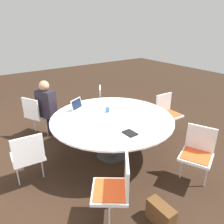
{
  "coord_description": "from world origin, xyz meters",
  "views": [
    {
      "loc": [
        -2.79,
        1.97,
        2.3
      ],
      "look_at": [
        0.0,
        0.0,
        0.85
      ],
      "focal_mm": 35.0,
      "sensor_mm": 36.0,
      "label": 1
    }
  ],
  "objects_px": {
    "chair_0": "(36,113)",
    "handbag": "(161,214)",
    "person_0": "(47,105)",
    "chair_4": "(167,111)",
    "coffee_cup": "(108,110)",
    "chair_1": "(28,154)",
    "chair_5": "(106,101)",
    "laptop": "(79,108)",
    "spiral_notebook": "(130,133)",
    "chair_2": "(116,187)",
    "chair_3": "(198,151)"
  },
  "relations": [
    {
      "from": "laptop",
      "to": "chair_4",
      "type": "bearing_deg",
      "value": -46.27
    },
    {
      "from": "chair_3",
      "to": "spiral_notebook",
      "type": "xyz_separation_m",
      "value": [
        0.66,
        0.76,
        0.24
      ]
    },
    {
      "from": "chair_1",
      "to": "spiral_notebook",
      "type": "xyz_separation_m",
      "value": [
        -0.69,
        -1.31,
        0.24
      ]
    },
    {
      "from": "person_0",
      "to": "chair_4",
      "type": "bearing_deg",
      "value": 30.47
    },
    {
      "from": "chair_2",
      "to": "coffee_cup",
      "type": "relative_size",
      "value": 9.23
    },
    {
      "from": "chair_4",
      "to": "coffee_cup",
      "type": "distance_m",
      "value": 1.41
    },
    {
      "from": "chair_5",
      "to": "person_0",
      "type": "height_order",
      "value": "person_0"
    },
    {
      "from": "chair_1",
      "to": "laptop",
      "type": "height_order",
      "value": "laptop"
    },
    {
      "from": "person_0",
      "to": "chair_0",
      "type": "bearing_deg",
      "value": -160.91
    },
    {
      "from": "laptop",
      "to": "handbag",
      "type": "relative_size",
      "value": 1.01
    },
    {
      "from": "coffee_cup",
      "to": "chair_5",
      "type": "bearing_deg",
      "value": -32.0
    },
    {
      "from": "chair_5",
      "to": "person_0",
      "type": "xyz_separation_m",
      "value": [
        0.08,
        1.37,
        0.19
      ]
    },
    {
      "from": "chair_5",
      "to": "laptop",
      "type": "bearing_deg",
      "value": -25.6
    },
    {
      "from": "chair_2",
      "to": "spiral_notebook",
      "type": "xyz_separation_m",
      "value": [
        0.56,
        -0.67,
        0.24
      ]
    },
    {
      "from": "chair_4",
      "to": "laptop",
      "type": "bearing_deg",
      "value": -16.51
    },
    {
      "from": "chair_3",
      "to": "laptop",
      "type": "xyz_separation_m",
      "value": [
        1.89,
        0.95,
        0.29
      ]
    },
    {
      "from": "spiral_notebook",
      "to": "handbag",
      "type": "relative_size",
      "value": 0.59
    },
    {
      "from": "chair_1",
      "to": "chair_2",
      "type": "distance_m",
      "value": 1.41
    },
    {
      "from": "chair_0",
      "to": "chair_5",
      "type": "distance_m",
      "value": 1.58
    },
    {
      "from": "chair_0",
      "to": "coffee_cup",
      "type": "relative_size",
      "value": 9.23
    },
    {
      "from": "chair_4",
      "to": "person_0",
      "type": "bearing_deg",
      "value": -29.78
    },
    {
      "from": "chair_5",
      "to": "handbag",
      "type": "relative_size",
      "value": 2.42
    },
    {
      "from": "chair_1",
      "to": "chair_4",
      "type": "distance_m",
      "value": 2.87
    },
    {
      "from": "chair_3",
      "to": "spiral_notebook",
      "type": "distance_m",
      "value": 1.03
    },
    {
      "from": "chair_1",
      "to": "chair_5",
      "type": "xyz_separation_m",
      "value": [
        1.19,
        -2.14,
        0.0
      ]
    },
    {
      "from": "person_0",
      "to": "handbag",
      "type": "xyz_separation_m",
      "value": [
        -2.88,
        -0.3,
        -0.58
      ]
    },
    {
      "from": "chair_0",
      "to": "chair_3",
      "type": "relative_size",
      "value": 1.0
    },
    {
      "from": "chair_3",
      "to": "laptop",
      "type": "height_order",
      "value": "laptop"
    },
    {
      "from": "spiral_notebook",
      "to": "chair_5",
      "type": "bearing_deg",
      "value": -23.66
    },
    {
      "from": "chair_2",
      "to": "chair_4",
      "type": "bearing_deg",
      "value": -25.37
    },
    {
      "from": "handbag",
      "to": "chair_4",
      "type": "bearing_deg",
      "value": -49.37
    },
    {
      "from": "chair_2",
      "to": "chair_4",
      "type": "height_order",
      "value": "same"
    },
    {
      "from": "chair_4",
      "to": "coffee_cup",
      "type": "bearing_deg",
      "value": -7.25
    },
    {
      "from": "chair_5",
      "to": "coffee_cup",
      "type": "bearing_deg",
      "value": 0.03
    },
    {
      "from": "handbag",
      "to": "coffee_cup",
      "type": "bearing_deg",
      "value": -13.95
    },
    {
      "from": "chair_2",
      "to": "laptop",
      "type": "xyz_separation_m",
      "value": [
        1.8,
        -0.48,
        0.29
      ]
    },
    {
      "from": "spiral_notebook",
      "to": "coffee_cup",
      "type": "height_order",
      "value": "coffee_cup"
    },
    {
      "from": "chair_0",
      "to": "handbag",
      "type": "xyz_separation_m",
      "value": [
        -3.05,
        -0.48,
        -0.38
      ]
    },
    {
      "from": "laptop",
      "to": "chair_2",
      "type": "bearing_deg",
      "value": -132.26
    },
    {
      "from": "chair_0",
      "to": "person_0",
      "type": "xyz_separation_m",
      "value": [
        -0.18,
        -0.18,
        0.19
      ]
    },
    {
      "from": "chair_0",
      "to": "chair_4",
      "type": "xyz_separation_m",
      "value": [
        -1.5,
        -2.29,
        0.0
      ]
    },
    {
      "from": "person_0",
      "to": "spiral_notebook",
      "type": "bearing_deg",
      "value": -11.66
    },
    {
      "from": "chair_2",
      "to": "handbag",
      "type": "bearing_deg",
      "value": -93.29
    },
    {
      "from": "handbag",
      "to": "chair_5",
      "type": "bearing_deg",
      "value": -21.04
    },
    {
      "from": "handbag",
      "to": "chair_0",
      "type": "bearing_deg",
      "value": 8.98
    },
    {
      "from": "chair_1",
      "to": "spiral_notebook",
      "type": "bearing_deg",
      "value": -22.63
    },
    {
      "from": "chair_2",
      "to": "chair_0",
      "type": "bearing_deg",
      "value": 37.61
    },
    {
      "from": "chair_5",
      "to": "handbag",
      "type": "bearing_deg",
      "value": 10.99
    },
    {
      "from": "chair_0",
      "to": "handbag",
      "type": "distance_m",
      "value": 3.11
    },
    {
      "from": "coffee_cup",
      "to": "spiral_notebook",
      "type": "bearing_deg",
      "value": 167.53
    }
  ]
}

